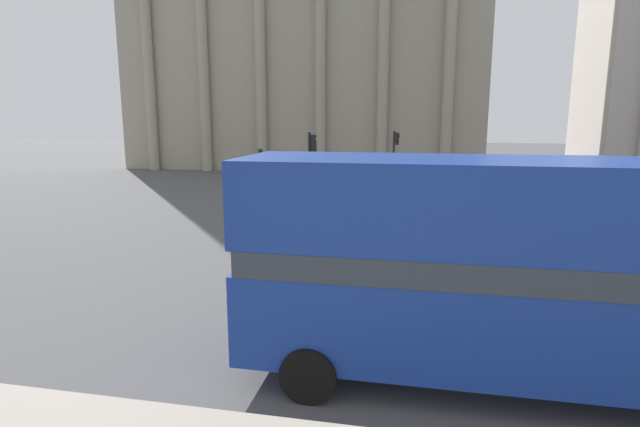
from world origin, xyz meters
TOP-DOWN VIEW (x-y plane):
  - double_decker_bus at (1.41, 6.79)m, footprint 10.53×2.70m
  - plaza_building_left at (-11.85, 46.53)m, footprint 33.39×12.41m
  - traffic_light_near at (-4.85, 10.82)m, footprint 0.42×0.24m
  - traffic_light_mid at (-5.17, 18.25)m, footprint 0.42×0.24m
  - traffic_light_far at (-2.18, 27.19)m, footprint 0.42×0.24m
  - car_white at (5.27, 15.14)m, footprint 4.20×1.93m
  - car_silver at (3.45, 25.31)m, footprint 4.20×1.93m
  - pedestrian_red at (10.33, 26.86)m, footprint 0.32×0.32m
  - pedestrian_white at (6.74, 19.13)m, footprint 0.32×0.32m

SIDE VIEW (x-z plane):
  - car_white at x=5.27m, z-range 0.02..1.37m
  - car_silver at x=3.45m, z-range 0.02..1.37m
  - pedestrian_red at x=10.33m, z-range 0.14..1.94m
  - pedestrian_white at x=6.74m, z-range 0.15..1.97m
  - double_decker_bus at x=1.41m, z-range 0.23..4.29m
  - traffic_light_near at x=-4.85m, z-range 0.60..4.53m
  - traffic_light_far at x=-2.18m, z-range 0.61..4.63m
  - traffic_light_mid at x=-5.17m, z-range 0.62..4.79m
  - plaza_building_left at x=-11.85m, z-range -0.01..25.20m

